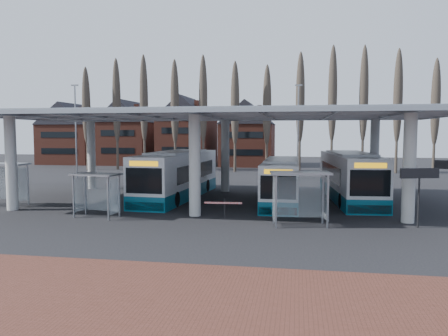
% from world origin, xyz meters
% --- Properties ---
extents(ground, '(140.00, 140.00, 0.00)m').
position_xyz_m(ground, '(0.00, 0.00, 0.00)').
color(ground, black).
rests_on(ground, ground).
extents(brick_strip, '(70.00, 10.00, 0.03)m').
position_xyz_m(brick_strip, '(0.00, -12.00, 0.01)').
color(brick_strip, '#572D23').
rests_on(brick_strip, ground).
extents(station_canopy, '(32.00, 16.00, 6.34)m').
position_xyz_m(station_canopy, '(0.00, 8.00, 5.68)').
color(station_canopy, silver).
rests_on(station_canopy, ground).
extents(poplar_row, '(45.10, 1.10, 14.50)m').
position_xyz_m(poplar_row, '(0.00, 33.00, 8.78)').
color(poplar_row, '#473D33').
rests_on(poplar_row, ground).
extents(townhouse_row, '(36.80, 10.30, 12.25)m').
position_xyz_m(townhouse_row, '(-15.75, 44.00, 5.94)').
color(townhouse_row, brown).
rests_on(townhouse_row, ground).
extents(lamp_post_a, '(0.80, 0.16, 10.17)m').
position_xyz_m(lamp_post_a, '(-18.00, 22.00, 5.34)').
color(lamp_post_a, slate).
rests_on(lamp_post_a, ground).
extents(lamp_post_b, '(0.80, 0.16, 10.17)m').
position_xyz_m(lamp_post_b, '(6.00, 26.00, 5.34)').
color(lamp_post_b, slate).
rests_on(lamp_post_b, ground).
extents(bus_1, '(3.51, 12.95, 3.56)m').
position_xyz_m(bus_1, '(-2.98, 9.51, 1.68)').
color(bus_1, silver).
rests_on(bus_1, ground).
extents(bus_2, '(2.42, 11.19, 3.11)m').
position_xyz_m(bus_2, '(4.88, 8.71, 1.47)').
color(bus_2, silver).
rests_on(bus_2, ground).
extents(bus_3, '(3.62, 12.82, 3.52)m').
position_xyz_m(bus_3, '(9.79, 10.63, 1.66)').
color(bus_3, silver).
rests_on(bus_3, ground).
extents(shelter_0, '(3.16, 1.67, 2.89)m').
position_xyz_m(shelter_0, '(-13.57, 4.06, 2.10)').
color(shelter_0, gray).
rests_on(shelter_0, ground).
extents(shelter_1, '(2.97, 1.86, 2.57)m').
position_xyz_m(shelter_1, '(-5.53, 1.21, 1.87)').
color(shelter_1, gray).
rests_on(shelter_1, ground).
extents(shelter_2, '(3.29, 1.99, 2.87)m').
position_xyz_m(shelter_2, '(6.12, 0.82, 2.09)').
color(shelter_2, gray).
rests_on(shelter_2, ground).
extents(info_sign_0, '(2.04, 0.68, 3.11)m').
position_xyz_m(info_sign_0, '(12.20, 1.18, 2.61)').
color(info_sign_0, black).
rests_on(info_sign_0, ground).
extents(barrier, '(2.16, 0.66, 1.08)m').
position_xyz_m(barrier, '(1.82, 1.93, 0.84)').
color(barrier, black).
rests_on(barrier, ground).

